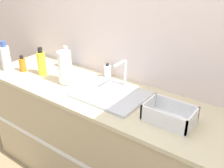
# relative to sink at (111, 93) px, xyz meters

# --- Properties ---
(wall_back) EXTENTS (4.93, 0.06, 2.60)m
(wall_back) POSITION_rel_sink_xyz_m (0.05, 0.34, 0.36)
(wall_back) COLOR silver
(wall_back) RESTS_ON ground_plane
(counter_cabinet) EXTENTS (2.56, 0.66, 0.93)m
(counter_cabinet) POSITION_rel_sink_xyz_m (0.05, -0.00, -0.48)
(counter_cabinet) COLOR tan
(counter_cabinet) RESTS_ON ground_plane
(sink) EXTENTS (0.52, 0.41, 0.24)m
(sink) POSITION_rel_sink_xyz_m (0.00, 0.00, 0.00)
(sink) COLOR silver
(sink) RESTS_ON counter_cabinet
(paper_towel_roll) EXTENTS (0.11, 0.11, 0.28)m
(paper_towel_roll) POSITION_rel_sink_xyz_m (-0.44, -0.05, 0.12)
(paper_towel_roll) COLOR #4C4C51
(paper_towel_roll) RESTS_ON counter_cabinet
(dish_rack) EXTENTS (0.31, 0.20, 0.11)m
(dish_rack) POSITION_rel_sink_xyz_m (0.51, -0.06, 0.02)
(dish_rack) COLOR white
(dish_rack) RESTS_ON counter_cabinet
(bottle_yellow) EXTENTS (0.07, 0.07, 0.25)m
(bottle_yellow) POSITION_rel_sink_xyz_m (-0.73, -0.05, 0.10)
(bottle_yellow) COLOR yellow
(bottle_yellow) RESTS_ON counter_cabinet
(bottle_clear) EXTENTS (0.08, 0.08, 0.28)m
(bottle_clear) POSITION_rel_sink_xyz_m (-1.08, -0.18, 0.11)
(bottle_clear) COLOR silver
(bottle_clear) RESTS_ON counter_cabinet
(bottle_amber) EXTENTS (0.06, 0.06, 0.15)m
(bottle_amber) POSITION_rel_sink_xyz_m (-0.94, -0.10, 0.05)
(bottle_amber) COLOR #B26B19
(bottle_amber) RESTS_ON counter_cabinet
(bottle_blue) EXTENTS (0.07, 0.07, 0.21)m
(bottle_blue) POSITION_rel_sink_xyz_m (-0.68, 0.20, 0.08)
(bottle_blue) COLOR #2D56B7
(bottle_blue) RESTS_ON counter_cabinet
(soap_dispenser) EXTENTS (0.06, 0.06, 0.13)m
(soap_dispenser) POSITION_rel_sink_xyz_m (-0.22, 0.24, 0.04)
(soap_dispenser) COLOR silver
(soap_dispenser) RESTS_ON counter_cabinet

